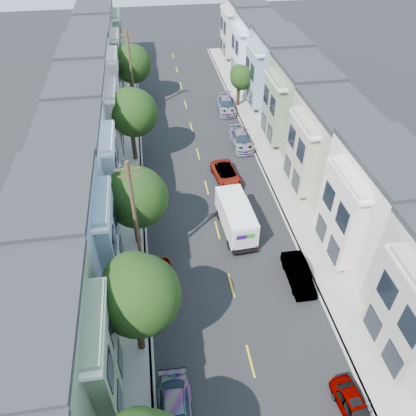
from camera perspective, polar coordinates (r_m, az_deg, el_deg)
ground at (r=30.24m, az=3.31°, el=-10.84°), size 160.00×160.00×0.00m
road_slab at (r=41.18m, az=-0.83°, el=5.37°), size 12.00×70.00×0.02m
curb_left at (r=40.90m, az=-9.28°, el=4.64°), size 0.30×70.00×0.15m
curb_right at (r=42.25m, az=7.36°, el=6.12°), size 0.30×70.00×0.15m
sidewalk_left at (r=40.97m, az=-11.09°, el=4.45°), size 2.60×70.00×0.15m
sidewalk_right at (r=42.60m, az=9.06°, el=6.24°), size 2.60×70.00×0.15m
centerline at (r=41.18m, az=-0.83°, el=5.36°), size 0.12×70.00×0.01m
townhouse_row_left at (r=41.44m, az=-16.31°, el=3.80°), size 5.00×70.00×8.50m
townhouse_row_right at (r=43.86m, az=13.84°, el=6.48°), size 5.00×70.00×8.50m
tree_b at (r=23.32m, az=-9.82°, el=-12.07°), size 4.70×4.70×7.60m
tree_c at (r=30.64m, az=-10.10°, el=1.43°), size 4.70×4.70×6.98m
tree_d at (r=40.82m, az=-10.55°, el=13.00°), size 4.70×4.70×7.68m
tree_e at (r=53.98m, az=-10.69°, el=19.27°), size 4.70×4.70×7.24m
tree_far_r at (r=52.54m, az=4.71°, el=17.75°), size 2.96×2.96×5.14m
utility_pole_near at (r=27.55m, az=-10.08°, el=-2.27°), size 1.60×0.26×10.00m
utility_pole_far at (r=50.04m, az=-10.67°, el=17.96°), size 1.60×0.26×10.00m
fedex_truck at (r=33.24m, az=3.95°, el=-1.23°), size 2.23×5.79×2.78m
lead_sedan at (r=39.43m, az=2.59°, el=4.72°), size 2.71×4.96×1.32m
parked_left_b at (r=24.72m, az=-4.61°, el=-27.13°), size 2.09×4.66×1.38m
parked_left_c at (r=29.79m, az=-6.33°, el=-10.11°), size 1.82×4.23×1.34m
parked_left_d at (r=37.69m, az=-7.48°, el=2.63°), size 2.04×4.65×1.47m
parked_right_a at (r=26.17m, az=19.92°, el=-24.95°), size 1.84×3.95×1.24m
parked_right_b at (r=30.68m, az=12.58°, el=-9.08°), size 1.51×4.19×1.39m
parked_right_c at (r=44.92m, az=4.70°, el=9.55°), size 2.14×4.92×1.47m
parked_right_d at (r=52.28m, az=2.62°, el=14.27°), size 2.46×5.08×1.48m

